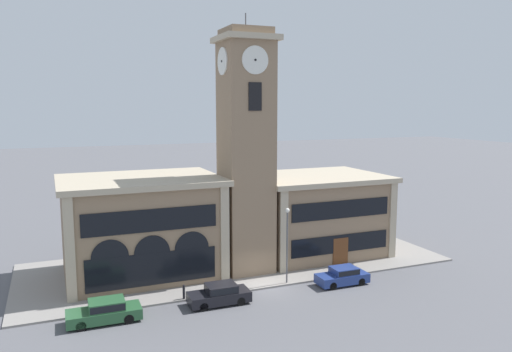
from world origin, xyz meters
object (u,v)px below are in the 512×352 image
Objects in this scene: parked_car_mid at (220,294)px; bollard at (184,292)px; parked_car_near at (105,311)px; street_lamp at (287,234)px; parked_car_far at (343,276)px.

bollard is (-2.23, 1.57, -0.08)m from parked_car_mid.
parked_car_near is 4.50× the size of bollard.
street_lamp is 5.69× the size of bollard.
parked_car_near is at bearing 0.96° from parked_car_far.
parked_car_far is at bearing -179.04° from parked_car_mid.
bollard is (-8.39, -0.12, -3.42)m from street_lamp.
parked_car_mid is at bearing -35.16° from bollard.
bollard is (-12.50, 1.57, -0.06)m from parked_car_far.
parked_car_near is 1.14× the size of parked_car_far.
parked_car_near reaches higher than parked_car_far.
street_lamp is at bearing -21.39° from parked_car_far.
bollard is (5.68, 1.57, -0.11)m from parked_car_near.
parked_car_mid is 0.73× the size of street_lamp.
street_lamp is 9.06m from bollard.
street_lamp reaches higher than parked_car_far.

